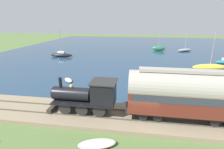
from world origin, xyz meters
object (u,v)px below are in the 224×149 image
steam_locomotive (89,94)px  rowboat_far_out (161,93)px  sailboat_gray (185,50)px  beached_dinghy (97,144)px  rowboat_mid_harbor (68,80)px  rowboat_near_shore (213,83)px  sailboat_yellow (210,67)px  sailboat_green (159,48)px  passenger_coach (186,93)px  sailboat_black (61,55)px

steam_locomotive → rowboat_far_out: bearing=-49.5°
sailboat_gray → beached_dinghy: bearing=127.6°
steam_locomotive → rowboat_mid_harbor: steam_locomotive is taller
rowboat_far_out → rowboat_mid_harbor: (2.96, 13.34, -0.07)m
rowboat_far_out → rowboat_near_shore: bearing=-11.3°
sailboat_yellow → sailboat_green: sailboat_yellow is taller
rowboat_far_out → steam_locomotive: bearing=178.3°
steam_locomotive → passenger_coach: passenger_coach is taller
passenger_coach → sailboat_yellow: sailboat_yellow is taller
sailboat_yellow → beached_dinghy: bearing=137.2°
steam_locomotive → sailboat_yellow: bearing=-42.7°
passenger_coach → sailboat_gray: sailboat_gray is taller
sailboat_black → rowboat_mid_harbor: size_ratio=2.85×
passenger_coach → rowboat_near_shore: 13.08m
rowboat_mid_harbor → sailboat_green: bearing=24.5°
rowboat_far_out → rowboat_mid_harbor: bearing=125.3°
sailboat_gray → rowboat_near_shore: 28.80m
sailboat_black → sailboat_gray: sailboat_gray is taller
passenger_coach → rowboat_near_shore: bearing=-31.2°
steam_locomotive → beached_dinghy: 4.88m
sailboat_black → sailboat_green: bearing=-64.2°
sailboat_black → beached_dinghy: 34.55m
rowboat_near_shore → beached_dinghy: bearing=144.6°
steam_locomotive → sailboat_green: bearing=-14.6°
passenger_coach → sailboat_black: 35.24m
steam_locomotive → sailboat_green: 40.60m
sailboat_green → rowboat_near_shore: (-28.32, -4.98, -0.55)m
passenger_coach → beached_dinghy: passenger_coach is taller
steam_locomotive → beached_dinghy: (-4.08, -1.70, -2.07)m
sailboat_yellow → rowboat_mid_harbor: size_ratio=3.15×
rowboat_near_shore → rowboat_mid_harbor: 21.23m
passenger_coach → rowboat_near_shore: (10.95, -6.62, -2.72)m
steam_locomotive → rowboat_near_shore: steam_locomotive is taller
sailboat_yellow → rowboat_far_out: 16.10m
rowboat_far_out → rowboat_near_shore: size_ratio=1.03×
steam_locomotive → passenger_coach: size_ratio=0.64×
sailboat_yellow → passenger_coach: bearing=146.5°
sailboat_yellow → beached_dinghy: 27.80m
rowboat_mid_harbor → beached_dinghy: 15.38m
rowboat_mid_harbor → rowboat_near_shore: bearing=-32.6°
rowboat_far_out → rowboat_mid_harbor: size_ratio=1.07×
rowboat_far_out → sailboat_yellow: bearing=9.2°
sailboat_gray → sailboat_green: (-0.36, 7.59, 0.31)m
rowboat_mid_harbor → beached_dinghy: (-13.33, -7.68, 0.04)m
steam_locomotive → sailboat_gray: bearing=-24.2°
rowboat_far_out → rowboat_near_shore: (4.67, -7.83, -0.03)m
steam_locomotive → rowboat_near_shore: bearing=-54.2°
sailboat_black → rowboat_mid_harbor: (-17.03, -8.83, -0.38)m
beached_dinghy → sailboat_green: bearing=-11.1°
sailboat_yellow → beached_dinghy: size_ratio=2.46×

